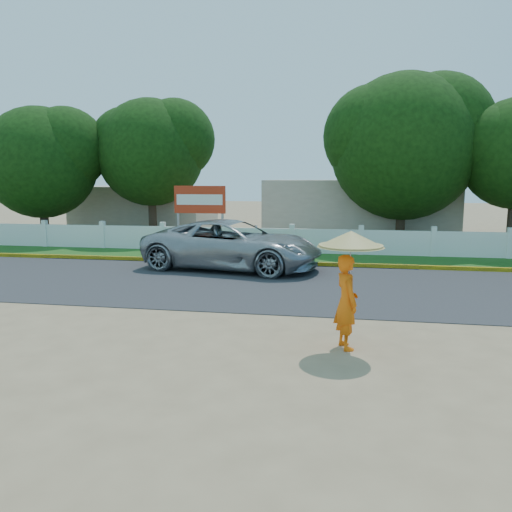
% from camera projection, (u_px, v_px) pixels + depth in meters
% --- Properties ---
extents(ground, '(120.00, 120.00, 0.00)m').
position_uv_depth(ground, '(241.00, 326.00, 11.29)').
color(ground, '#9E8460').
rests_on(ground, ground).
extents(road, '(60.00, 7.00, 0.02)m').
position_uv_depth(road, '(270.00, 284.00, 15.67)').
color(road, '#38383A').
rests_on(road, ground).
extents(grass_verge, '(60.00, 3.50, 0.03)m').
position_uv_depth(grass_verge, '(288.00, 258.00, 20.78)').
color(grass_verge, '#2D601E').
rests_on(grass_verge, ground).
extents(curb, '(40.00, 0.18, 0.16)m').
position_uv_depth(curb, '(283.00, 263.00, 19.11)').
color(curb, yellow).
rests_on(curb, ground).
extents(fence, '(40.00, 0.10, 1.10)m').
position_uv_depth(fence, '(292.00, 241.00, 22.10)').
color(fence, silver).
rests_on(fence, ground).
extents(building_near, '(10.00, 6.00, 3.20)m').
position_uv_depth(building_near, '(358.00, 209.00, 28.04)').
color(building_near, '#B7AD99').
rests_on(building_near, ground).
extents(building_far, '(8.00, 5.00, 2.80)m').
position_uv_depth(building_far, '(146.00, 209.00, 31.27)').
color(building_far, '#B7AD99').
rests_on(building_far, ground).
extents(vehicle, '(6.89, 4.01, 1.80)m').
position_uv_depth(vehicle, '(233.00, 245.00, 18.24)').
color(vehicle, '#9A9DA1').
rests_on(vehicle, ground).
extents(monk_with_parasol, '(1.28, 1.28, 2.33)m').
position_uv_depth(monk_with_parasol, '(348.00, 273.00, 9.61)').
color(monk_with_parasol, '#E85E0C').
rests_on(monk_with_parasol, ground).
extents(billboard, '(2.50, 0.13, 2.95)m').
position_uv_depth(billboard, '(200.00, 203.00, 23.70)').
color(billboard, gray).
rests_on(billboard, ground).
extents(tree_row, '(34.87, 7.59, 9.57)m').
position_uv_depth(tree_row, '(373.00, 143.00, 23.79)').
color(tree_row, '#473828').
rests_on(tree_row, ground).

